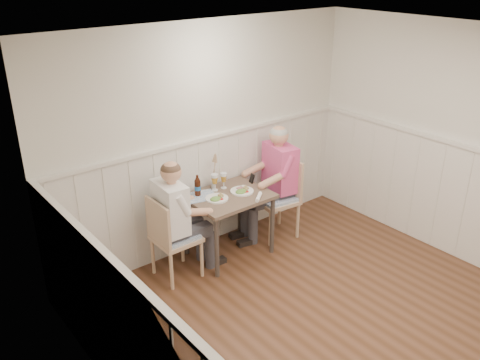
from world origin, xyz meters
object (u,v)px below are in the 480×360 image
Objects in this scene: chair_right at (280,195)px; grass_vase at (213,172)px; chair_left at (171,236)px; beer_bottle at (198,187)px; man_in_pink at (276,189)px; diner_cream at (175,228)px; dining_table at (229,203)px.

grass_vase reaches higher than chair_right.
beer_bottle is (0.49, 0.20, 0.35)m from chair_left.
chair_right is 3.97× the size of beer_bottle.
man_in_pink is 3.22× the size of grass_vase.
dining_table is at bearing -1.15° from diner_cream.
diner_cream reaches higher than dining_table.
chair_left is (-1.53, 0.02, -0.02)m from chair_right.
grass_vase is (0.25, 0.05, 0.09)m from beer_bottle.
dining_table is 0.40m from beer_bottle.
man_in_pink reaches higher than chair_left.
chair_right is at bearing -11.92° from beer_bottle.
man_in_pink is at bearing 101.30° from chair_right.
diner_cream is at bearing 178.55° from chair_right.
grass_vase is at bearing 18.88° from chair_left.
man_in_pink is (1.52, 0.04, 0.08)m from chair_left.
man_in_pink reaches higher than dining_table.
chair_right is 1.47m from diner_cream.
dining_table is 0.71m from diner_cream.
diner_cream is (0.07, 0.02, 0.06)m from chair_left.
diner_cream is (-1.45, -0.02, -0.03)m from man_in_pink.
man_in_pink is at bearing 1.44° from chair_left.
man_in_pink is 5.72× the size of beer_bottle.
man_in_pink reaches higher than diner_cream.
chair_right is 1.05× the size of chair_left.
grass_vase reaches higher than beer_bottle.
chair_left is (-0.77, -0.00, -0.14)m from dining_table.
man_in_pink is at bearing 2.63° from dining_table.
chair_right is at bearing -1.45° from diner_cream.
beer_bottle is at bearing 171.03° from man_in_pink.
beer_bottle reaches higher than dining_table.
chair_left is 0.89m from grass_vase.
diner_cream is (-1.46, 0.04, 0.03)m from chair_right.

